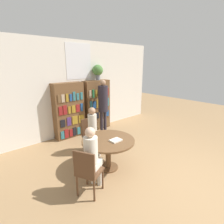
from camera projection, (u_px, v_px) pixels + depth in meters
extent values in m
plane|color=#9E7A51|center=(182.00, 183.00, 3.47)|extent=(16.00, 16.00, 0.00)
cube|color=silver|center=(80.00, 88.00, 5.78)|extent=(6.40, 0.06, 3.00)
cube|color=white|center=(79.00, 61.00, 5.52)|extent=(0.90, 0.01, 1.10)
cube|color=brown|center=(69.00, 110.00, 5.47)|extent=(0.96, 0.32, 1.74)
cube|color=#2D707A|center=(63.00, 135.00, 5.31)|extent=(0.11, 0.02, 0.24)
cube|color=maroon|center=(67.00, 134.00, 5.39)|extent=(0.13, 0.02, 0.28)
cube|color=maroon|center=(71.00, 133.00, 5.50)|extent=(0.10, 0.02, 0.24)
cube|color=black|center=(75.00, 131.00, 5.57)|extent=(0.12, 0.02, 0.27)
cube|color=#2D707A|center=(79.00, 131.00, 5.67)|extent=(0.11, 0.02, 0.24)
cube|color=olive|center=(83.00, 129.00, 5.76)|extent=(0.09, 0.02, 0.26)
cube|color=black|center=(63.00, 124.00, 5.24)|extent=(0.15, 0.02, 0.23)
cube|color=#4C2D6B|center=(69.00, 122.00, 5.36)|extent=(0.14, 0.02, 0.26)
cube|color=olive|center=(75.00, 120.00, 5.49)|extent=(0.18, 0.02, 0.26)
cube|color=olive|center=(81.00, 119.00, 5.64)|extent=(0.18, 0.02, 0.26)
cube|color=maroon|center=(61.00, 111.00, 5.10)|extent=(0.11, 0.02, 0.26)
cube|color=maroon|center=(65.00, 110.00, 5.19)|extent=(0.12, 0.02, 0.28)
cube|color=olive|center=(69.00, 110.00, 5.29)|extent=(0.08, 0.02, 0.22)
cube|color=olive|center=(74.00, 109.00, 5.38)|extent=(0.12, 0.02, 0.23)
cube|color=maroon|center=(78.00, 108.00, 5.47)|extent=(0.13, 0.02, 0.23)
cube|color=navy|center=(82.00, 107.00, 5.56)|extent=(0.08, 0.02, 0.25)
cube|color=brown|center=(59.00, 99.00, 5.00)|extent=(0.09, 0.02, 0.24)
cube|color=tan|center=(63.00, 98.00, 5.07)|extent=(0.10, 0.02, 0.23)
cube|color=olive|center=(67.00, 98.00, 5.15)|extent=(0.07, 0.02, 0.24)
cube|color=navy|center=(71.00, 98.00, 5.23)|extent=(0.08, 0.02, 0.21)
cube|color=#2D707A|center=(74.00, 96.00, 5.30)|extent=(0.08, 0.02, 0.27)
cube|color=#2D707A|center=(78.00, 97.00, 5.39)|extent=(0.09, 0.02, 0.21)
cube|color=#2D707A|center=(82.00, 96.00, 5.47)|extent=(0.08, 0.02, 0.23)
cube|color=brown|center=(97.00, 105.00, 6.16)|extent=(0.96, 0.32, 1.74)
cube|color=brown|center=(92.00, 127.00, 5.99)|extent=(0.13, 0.02, 0.25)
cube|color=olive|center=(95.00, 126.00, 6.09)|extent=(0.08, 0.02, 0.21)
cube|color=brown|center=(98.00, 125.00, 6.17)|extent=(0.11, 0.02, 0.27)
cube|color=#2D707A|center=(101.00, 124.00, 6.26)|extent=(0.08, 0.02, 0.27)
cube|color=tan|center=(105.00, 123.00, 6.35)|extent=(0.13, 0.02, 0.28)
cube|color=brown|center=(108.00, 122.00, 6.44)|extent=(0.12, 0.02, 0.26)
cube|color=#236638|center=(92.00, 116.00, 5.90)|extent=(0.18, 0.02, 0.27)
cube|color=black|center=(97.00, 116.00, 6.05)|extent=(0.14, 0.02, 0.21)
cube|color=brown|center=(102.00, 114.00, 6.19)|extent=(0.14, 0.02, 0.23)
cube|color=navy|center=(107.00, 113.00, 6.32)|extent=(0.19, 0.02, 0.21)
cube|color=#2D707A|center=(91.00, 105.00, 5.79)|extent=(0.08, 0.02, 0.27)
cube|color=navy|center=(94.00, 105.00, 5.88)|extent=(0.12, 0.02, 0.24)
cube|color=olive|center=(98.00, 104.00, 5.97)|extent=(0.13, 0.02, 0.28)
cube|color=#4C2D6B|center=(101.00, 103.00, 6.05)|extent=(0.13, 0.02, 0.28)
cube|color=black|center=(104.00, 104.00, 6.15)|extent=(0.09, 0.02, 0.21)
cube|color=#2D707A|center=(108.00, 102.00, 6.24)|extent=(0.12, 0.02, 0.28)
cube|color=tan|center=(90.00, 94.00, 5.68)|extent=(0.07, 0.02, 0.26)
cube|color=#236638|center=(93.00, 94.00, 5.75)|extent=(0.07, 0.02, 0.27)
cube|color=olive|center=(96.00, 94.00, 5.84)|extent=(0.07, 0.02, 0.24)
cube|color=#2D707A|center=(99.00, 93.00, 5.91)|extent=(0.07, 0.02, 0.24)
cube|color=olive|center=(102.00, 93.00, 6.00)|extent=(0.10, 0.02, 0.22)
cube|color=#2D707A|center=(105.00, 92.00, 6.07)|extent=(0.11, 0.02, 0.25)
cube|color=maroon|center=(107.00, 92.00, 6.14)|extent=(0.09, 0.02, 0.26)
cylinder|color=slate|center=(98.00, 77.00, 5.95)|extent=(0.15, 0.15, 0.19)
sphere|color=#4C7F3D|center=(98.00, 70.00, 5.88)|extent=(0.36, 0.36, 0.36)
cylinder|color=brown|center=(108.00, 167.00, 3.98)|extent=(0.44, 0.44, 0.03)
cylinder|color=brown|center=(108.00, 154.00, 3.89)|extent=(0.12, 0.12, 0.63)
cylinder|color=brown|center=(108.00, 140.00, 3.80)|extent=(1.15, 1.15, 0.04)
cube|color=brown|center=(90.00, 171.00, 3.12)|extent=(0.54, 0.54, 0.04)
cube|color=brown|center=(84.00, 165.00, 2.89)|extent=(0.21, 0.37, 0.45)
cylinder|color=brown|center=(87.00, 175.00, 3.39)|extent=(0.04, 0.04, 0.42)
cylinder|color=brown|center=(103.00, 179.00, 3.27)|extent=(0.04, 0.04, 0.42)
cylinder|color=brown|center=(77.00, 186.00, 3.09)|extent=(0.04, 0.04, 0.42)
cylinder|color=brown|center=(94.00, 191.00, 2.97)|extent=(0.04, 0.04, 0.42)
cube|color=brown|center=(92.00, 137.00, 4.55)|extent=(0.46, 0.46, 0.04)
cube|color=brown|center=(89.00, 126.00, 4.63)|extent=(0.40, 0.10, 0.45)
cylinder|color=brown|center=(101.00, 146.00, 4.56)|extent=(0.04, 0.04, 0.42)
cylinder|color=brown|center=(89.00, 149.00, 4.38)|extent=(0.04, 0.04, 0.42)
cylinder|color=brown|center=(95.00, 141.00, 4.84)|extent=(0.04, 0.04, 0.42)
cylinder|color=brown|center=(84.00, 144.00, 4.66)|extent=(0.04, 0.04, 0.42)
cube|color=beige|center=(94.00, 136.00, 4.41)|extent=(0.27, 0.35, 0.12)
cylinder|color=beige|center=(92.00, 124.00, 4.39)|extent=(0.22, 0.22, 0.50)
sphere|color=#A37A5B|center=(92.00, 111.00, 4.30)|extent=(0.18, 0.18, 0.18)
cylinder|color=beige|center=(99.00, 148.00, 4.43)|extent=(0.10, 0.10, 0.46)
cylinder|color=beige|center=(94.00, 149.00, 4.37)|extent=(0.10, 0.10, 0.46)
cube|color=silver|center=(93.00, 163.00, 3.22)|extent=(0.40, 0.37, 0.12)
cylinder|color=silver|center=(91.00, 150.00, 3.07)|extent=(0.25, 0.25, 0.50)
sphere|color=#DBB293|center=(90.00, 132.00, 2.97)|extent=(0.18, 0.18, 0.18)
cylinder|color=silver|center=(93.00, 173.00, 3.42)|extent=(0.10, 0.10, 0.46)
cylinder|color=silver|center=(100.00, 174.00, 3.38)|extent=(0.10, 0.10, 0.46)
cylinder|color=#28232D|center=(102.00, 123.00, 5.80)|extent=(0.10, 0.10, 0.77)
cylinder|color=#28232D|center=(105.00, 122.00, 5.89)|extent=(0.10, 0.10, 0.77)
cylinder|color=#28232D|center=(103.00, 99.00, 5.63)|extent=(0.32, 0.32, 0.83)
sphere|color=#A37A5B|center=(103.00, 83.00, 5.49)|extent=(0.19, 0.19, 0.19)
cylinder|color=#28232D|center=(100.00, 91.00, 5.84)|extent=(0.07, 0.30, 0.07)
cube|color=silver|center=(116.00, 140.00, 3.72)|extent=(0.24, 0.18, 0.03)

